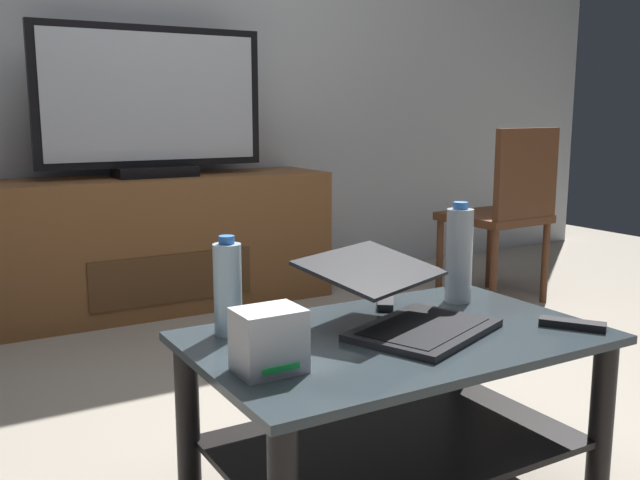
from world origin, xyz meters
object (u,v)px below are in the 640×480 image
(coffee_table, at_px, (395,388))
(television, at_px, (152,105))
(dining_chair, at_px, (506,207))
(cell_phone, at_px, (280,331))
(router_box, at_px, (269,340))
(water_bottle_near, at_px, (459,255))
(soundbar_remote, at_px, (572,324))
(tv_remote, at_px, (386,301))
(laptop, at_px, (402,304))
(media_cabinet, at_px, (157,243))
(water_bottle_far, at_px, (228,288))

(coffee_table, relative_size, television, 0.90)
(dining_chair, height_order, cell_phone, dining_chair)
(television, height_order, router_box, television)
(water_bottle_near, relative_size, soundbar_remote, 1.80)
(soundbar_remote, bearing_deg, tv_remote, 88.58)
(tv_remote, bearing_deg, soundbar_remote, -20.52)
(laptop, bearing_deg, tv_remote, 64.38)
(coffee_table, height_order, laptop, laptop)
(dining_chair, bearing_deg, soundbar_remote, -129.81)
(media_cabinet, xyz_separation_m, water_bottle_near, (0.29, -1.90, 0.24))
(water_bottle_near, height_order, soundbar_remote, water_bottle_near)
(dining_chair, relative_size, water_bottle_far, 3.65)
(coffee_table, relative_size, laptop, 1.94)
(media_cabinet, bearing_deg, coffee_table, -91.20)
(dining_chair, bearing_deg, tv_remote, -145.57)
(coffee_table, height_order, soundbar_remote, soundbar_remote)
(television, xyz_separation_m, water_bottle_far, (-0.40, -1.83, -0.45))
(television, relative_size, laptop, 2.14)
(television, relative_size, water_bottle_near, 3.83)
(water_bottle_far, distance_m, soundbar_remote, 0.87)
(television, bearing_deg, laptop, -90.20)
(soundbar_remote, bearing_deg, dining_chair, 15.57)
(laptop, xyz_separation_m, cell_phone, (-0.28, 0.12, -0.06))
(soundbar_remote, bearing_deg, media_cabinet, 64.74)
(router_box, relative_size, water_bottle_near, 0.48)
(coffee_table, relative_size, water_bottle_far, 4.07)
(water_bottle_far, xyz_separation_m, soundbar_remote, (0.77, -0.39, -0.11))
(water_bottle_far, distance_m, tv_remote, 0.51)
(television, distance_m, laptop, 2.07)
(tv_remote, bearing_deg, coffee_table, -83.85)
(water_bottle_far, xyz_separation_m, tv_remote, (0.49, 0.03, -0.11))
(coffee_table, xyz_separation_m, soundbar_remote, (0.41, -0.19, 0.15))
(tv_remote, bearing_deg, water_bottle_far, -140.43)
(media_cabinet, height_order, soundbar_remote, media_cabinet)
(router_box, xyz_separation_m, tv_remote, (0.52, 0.31, -0.06))
(cell_phone, bearing_deg, coffee_table, -19.91)
(router_box, relative_size, soundbar_remote, 0.87)
(laptop, distance_m, cell_phone, 0.31)
(water_bottle_near, bearing_deg, television, 98.79)
(media_cabinet, xyz_separation_m, water_bottle_far, (-0.40, -1.85, 0.22))
(water_bottle_near, bearing_deg, tv_remote, 158.26)
(television, bearing_deg, cell_phone, -98.69)
(water_bottle_near, xyz_separation_m, water_bottle_far, (-0.69, 0.05, -0.02))
(media_cabinet, xyz_separation_m, television, (0.00, -0.02, 0.68))
(dining_chair, relative_size, tv_remote, 5.62)
(television, relative_size, dining_chair, 1.23)
(coffee_table, xyz_separation_m, television, (0.04, 2.04, 0.71))
(coffee_table, height_order, water_bottle_near, water_bottle_near)
(coffee_table, height_order, tv_remote, tv_remote)
(media_cabinet, bearing_deg, router_box, -101.34)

